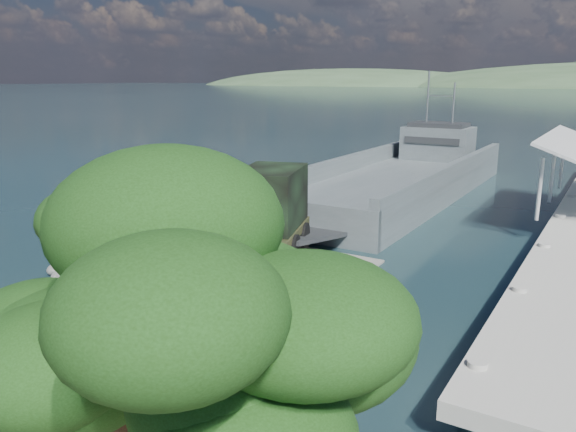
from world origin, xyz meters
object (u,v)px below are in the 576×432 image
(overhang_tree, at_px, (115,289))
(landing_craft, at_px, (397,185))
(soldier, at_px, (129,263))
(military_truck, at_px, (262,221))

(overhang_tree, bearing_deg, landing_craft, 103.93)
(landing_craft, xyz_separation_m, soldier, (-2.15, -23.37, 0.52))
(military_truck, distance_m, soldier, 5.57)
(military_truck, bearing_deg, soldier, -144.35)
(landing_craft, height_order, soldier, landing_craft)
(soldier, bearing_deg, military_truck, 56.40)
(soldier, bearing_deg, overhang_tree, -39.83)
(soldier, bearing_deg, landing_craft, 87.87)
(landing_craft, relative_size, military_truck, 3.62)
(overhang_tree, bearing_deg, military_truck, 116.83)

